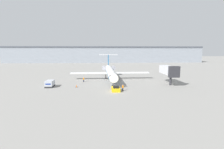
{
  "coord_description": "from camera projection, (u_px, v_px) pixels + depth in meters",
  "views": [
    {
      "loc": [
        -3.66,
        -44.59,
        10.68
      ],
      "look_at": [
        0.0,
        12.43,
        2.94
      ],
      "focal_mm": 28.0,
      "sensor_mm": 36.0,
      "label": 1
    }
  ],
  "objects": [
    {
      "name": "airplane_main",
      "position": [
        110.0,
        71.0,
        66.49
      ],
      "size": [
        29.9,
        33.18,
        9.05
      ],
      "color": "white",
      "rests_on": "ground"
    },
    {
      "name": "luggage_cart",
      "position": [
        50.0,
        84.0,
        51.94
      ],
      "size": [
        2.12,
        3.67,
        1.96
      ],
      "color": "#232326",
      "rests_on": "ground"
    },
    {
      "name": "worker_by_wing",
      "position": [
        84.0,
        79.0,
        60.08
      ],
      "size": [
        0.4,
        0.24,
        1.74
      ],
      "color": "#232838",
      "rests_on": "ground"
    },
    {
      "name": "pushback_tug",
      "position": [
        116.0,
        89.0,
        46.71
      ],
      "size": [
        2.17,
        3.78,
        1.68
      ],
      "color": "yellow",
      "rests_on": "ground"
    },
    {
      "name": "terminal_building",
      "position": [
        105.0,
        54.0,
        163.43
      ],
      "size": [
        180.0,
        16.8,
        14.81
      ],
      "color": "#8C939E",
      "rests_on": "ground"
    },
    {
      "name": "traffic_cone_left",
      "position": [
        76.0,
        86.0,
        51.67
      ],
      "size": [
        0.51,
        0.51,
        0.79
      ],
      "color": "black",
      "rests_on": "ground"
    },
    {
      "name": "jet_bridge",
      "position": [
        169.0,
        70.0,
        56.08
      ],
      "size": [
        3.2,
        10.24,
        6.19
      ],
      "color": "#2D2D33",
      "rests_on": "ground"
    },
    {
      "name": "worker_near_tug",
      "position": [
        123.0,
        88.0,
        46.82
      ],
      "size": [
        0.4,
        0.24,
        1.74
      ],
      "color": "#232838",
      "rests_on": "ground"
    },
    {
      "name": "ground_plane",
      "position": [
        115.0,
        92.0,
        45.76
      ],
      "size": [
        600.0,
        600.0,
        0.0
      ],
      "primitive_type": "plane",
      "color": "gray"
    }
  ]
}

